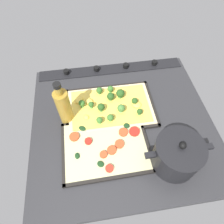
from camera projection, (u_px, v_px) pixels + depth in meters
The scene contains 8 objects.
ground_plane at pixel (122, 123), 86.86cm from camera, with size 76.40×71.61×3.00cm, color #28282B.
stove_control_panel at pixel (111, 69), 103.66cm from camera, with size 73.35×7.00×2.60cm.
baking_tray_front at pixel (110, 108), 89.29cm from camera, with size 39.10×25.92×1.30cm.
broccoli_pizza at pixel (110, 106), 88.16cm from camera, with size 36.69×23.51×5.74cm.
baking_tray_back at pixel (106, 147), 78.18cm from camera, with size 33.99×26.39×1.30cm.
veggie_pizza_back at pixel (106, 146), 77.72cm from camera, with size 31.57×23.96×1.90cm.
cooking_pot at pixel (177, 155), 70.10cm from camera, with size 23.83×16.97×14.77cm.
oil_bottle at pixel (64, 106), 78.80cm from camera, with size 5.63×5.63×21.90cm.
Camera 1 is at (11.34, 45.19, 72.09)cm, focal length 32.10 mm.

